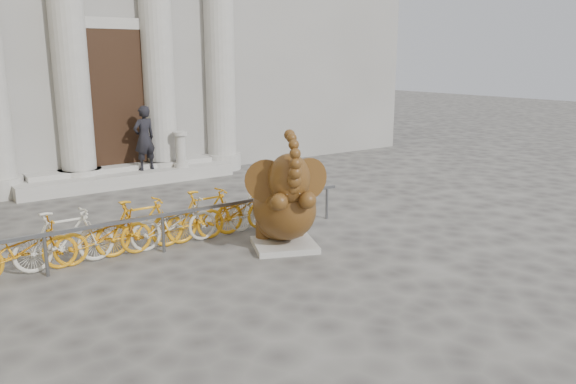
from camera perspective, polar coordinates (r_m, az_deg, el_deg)
ground at (r=8.46m, az=6.56°, el=-10.65°), size 80.00×80.00×0.00m
entrance_steps at (r=16.31m, az=-15.89°, el=1.43°), size 6.00×1.20×0.36m
elephant_statue at (r=10.22m, az=-0.32°, el=-1.43°), size 1.52×1.78×2.24m
bike_rack at (r=10.57m, az=-13.20°, el=-3.05°), size 8.00×0.53×1.00m
pedestrian at (r=16.21m, az=-14.39°, el=5.33°), size 0.73×0.56×1.80m
balustrade_post at (r=16.45m, az=-10.86°, el=4.13°), size 0.42×0.42×1.03m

